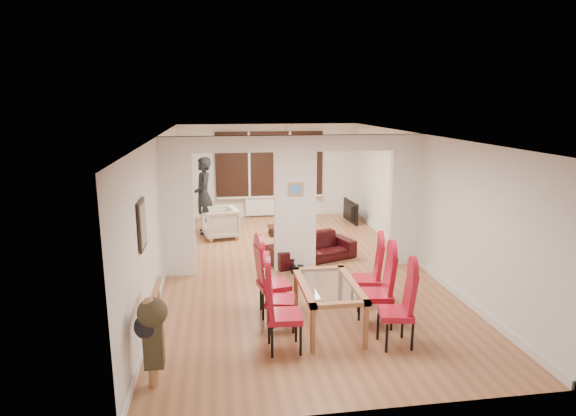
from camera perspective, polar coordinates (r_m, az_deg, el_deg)
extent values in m
cube|color=#99613D|center=(9.54, 0.81, -7.16)|extent=(5.00, 9.00, 0.01)
cube|color=white|center=(9.18, 0.83, 0.50)|extent=(5.00, 0.18, 2.60)
cube|color=black|center=(13.49, -2.20, 5.24)|extent=(3.00, 0.08, 1.80)
cube|color=white|center=(13.65, -2.14, 0.22)|extent=(1.40, 0.08, 0.50)
sphere|color=orange|center=(12.33, -0.24, 7.60)|extent=(0.36, 0.36, 0.36)
cube|color=gray|center=(6.74, -16.92, -1.89)|extent=(0.04, 0.52, 0.67)
cube|color=#4C8CD8|center=(9.03, 0.94, 2.23)|extent=(0.30, 0.03, 0.25)
imported|color=black|center=(9.95, 2.79, -4.72)|extent=(1.95, 1.30, 0.53)
imported|color=beige|center=(11.64, -8.03, -1.74)|extent=(0.92, 0.94, 0.73)
imported|color=black|center=(12.01, -9.97, 1.47)|extent=(0.74, 0.53, 1.89)
imported|color=black|center=(13.14, 7.02, -0.40)|extent=(1.02, 0.22, 0.58)
cylinder|color=#143F19|center=(11.83, -1.01, -1.38)|extent=(0.08, 0.08, 0.31)
imported|color=black|center=(11.88, 0.31, -1.95)|extent=(0.21, 0.21, 0.05)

